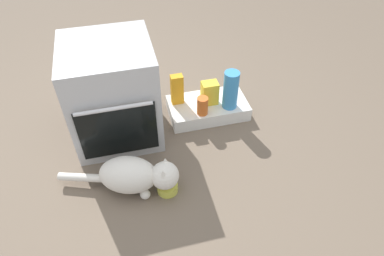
{
  "coord_description": "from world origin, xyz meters",
  "views": [
    {
      "loc": [
        0.07,
        -1.51,
        1.78
      ],
      "look_at": [
        0.46,
        0.04,
        0.25
      ],
      "focal_mm": 32.26,
      "sensor_mm": 36.0,
      "label": 1
    }
  ],
  "objects_px": {
    "oven": "(112,93)",
    "snack_bag": "(210,93)",
    "food_bowl": "(167,187)",
    "water_bottle": "(231,90)",
    "sauce_jar": "(203,106)",
    "pantry_cabinet": "(208,108)",
    "juice_carton": "(177,89)",
    "cat": "(135,175)"
  },
  "relations": [
    {
      "from": "juice_carton",
      "to": "pantry_cabinet",
      "type": "bearing_deg",
      "value": -15.56
    },
    {
      "from": "juice_carton",
      "to": "snack_bag",
      "type": "relative_size",
      "value": 1.33
    },
    {
      "from": "cat",
      "to": "sauce_jar",
      "type": "bearing_deg",
      "value": 59.7
    },
    {
      "from": "food_bowl",
      "to": "cat",
      "type": "xyz_separation_m",
      "value": [
        -0.18,
        0.06,
        0.1
      ]
    },
    {
      "from": "snack_bag",
      "to": "food_bowl",
      "type": "bearing_deg",
      "value": -125.09
    },
    {
      "from": "sauce_jar",
      "to": "snack_bag",
      "type": "relative_size",
      "value": 0.78
    },
    {
      "from": "food_bowl",
      "to": "juice_carton",
      "type": "xyz_separation_m",
      "value": [
        0.22,
        0.71,
        0.19
      ]
    },
    {
      "from": "oven",
      "to": "snack_bag",
      "type": "relative_size",
      "value": 3.91
    },
    {
      "from": "oven",
      "to": "food_bowl",
      "type": "distance_m",
      "value": 0.73
    },
    {
      "from": "cat",
      "to": "water_bottle",
      "type": "distance_m",
      "value": 0.93
    },
    {
      "from": "food_bowl",
      "to": "cat",
      "type": "relative_size",
      "value": 0.18
    },
    {
      "from": "pantry_cabinet",
      "to": "water_bottle",
      "type": "relative_size",
      "value": 1.98
    },
    {
      "from": "oven",
      "to": "snack_bag",
      "type": "bearing_deg",
      "value": 2.65
    },
    {
      "from": "food_bowl",
      "to": "sauce_jar",
      "type": "relative_size",
      "value": 0.93
    },
    {
      "from": "sauce_jar",
      "to": "snack_bag",
      "type": "bearing_deg",
      "value": 52.07
    },
    {
      "from": "food_bowl",
      "to": "water_bottle",
      "type": "distance_m",
      "value": 0.85
    },
    {
      "from": "food_bowl",
      "to": "sauce_jar",
      "type": "xyz_separation_m",
      "value": [
        0.37,
        0.54,
        0.14
      ]
    },
    {
      "from": "juice_carton",
      "to": "snack_bag",
      "type": "height_order",
      "value": "juice_carton"
    },
    {
      "from": "pantry_cabinet",
      "to": "water_bottle",
      "type": "xyz_separation_m",
      "value": [
        0.14,
        -0.08,
        0.2
      ]
    },
    {
      "from": "oven",
      "to": "snack_bag",
      "type": "xyz_separation_m",
      "value": [
        0.69,
        0.03,
        -0.15
      ]
    },
    {
      "from": "water_bottle",
      "to": "oven",
      "type": "bearing_deg",
      "value": 176.86
    },
    {
      "from": "oven",
      "to": "pantry_cabinet",
      "type": "height_order",
      "value": "oven"
    },
    {
      "from": "oven",
      "to": "juice_carton",
      "type": "xyz_separation_m",
      "value": [
        0.46,
        0.09,
        -0.12
      ]
    },
    {
      "from": "cat",
      "to": "sauce_jar",
      "type": "xyz_separation_m",
      "value": [
        0.55,
        0.48,
        0.05
      ]
    },
    {
      "from": "juice_carton",
      "to": "sauce_jar",
      "type": "height_order",
      "value": "juice_carton"
    },
    {
      "from": "food_bowl",
      "to": "water_bottle",
      "type": "xyz_separation_m",
      "value": [
        0.59,
        0.57,
        0.22
      ]
    },
    {
      "from": "pantry_cabinet",
      "to": "juice_carton",
      "type": "relative_size",
      "value": 2.48
    },
    {
      "from": "oven",
      "to": "snack_bag",
      "type": "distance_m",
      "value": 0.71
    },
    {
      "from": "snack_bag",
      "to": "water_bottle",
      "type": "bearing_deg",
      "value": -30.13
    },
    {
      "from": "oven",
      "to": "water_bottle",
      "type": "xyz_separation_m",
      "value": [
        0.83,
        -0.05,
        -0.09
      ]
    },
    {
      "from": "pantry_cabinet",
      "to": "water_bottle",
      "type": "distance_m",
      "value": 0.26
    },
    {
      "from": "sauce_jar",
      "to": "pantry_cabinet",
      "type": "bearing_deg",
      "value": 55.47
    },
    {
      "from": "pantry_cabinet",
      "to": "oven",
      "type": "bearing_deg",
      "value": -177.36
    },
    {
      "from": "juice_carton",
      "to": "snack_bag",
      "type": "xyz_separation_m",
      "value": [
        0.23,
        -0.06,
        -0.03
      ]
    },
    {
      "from": "pantry_cabinet",
      "to": "juice_carton",
      "type": "height_order",
      "value": "juice_carton"
    },
    {
      "from": "pantry_cabinet",
      "to": "sauce_jar",
      "type": "distance_m",
      "value": 0.18
    },
    {
      "from": "cat",
      "to": "water_bottle",
      "type": "height_order",
      "value": "water_bottle"
    },
    {
      "from": "oven",
      "to": "food_bowl",
      "type": "xyz_separation_m",
      "value": [
        0.24,
        -0.62,
        -0.32
      ]
    },
    {
      "from": "water_bottle",
      "to": "snack_bag",
      "type": "height_order",
      "value": "water_bottle"
    },
    {
      "from": "juice_carton",
      "to": "water_bottle",
      "type": "relative_size",
      "value": 0.8
    },
    {
      "from": "oven",
      "to": "juice_carton",
      "type": "distance_m",
      "value": 0.49
    },
    {
      "from": "oven",
      "to": "snack_bag",
      "type": "height_order",
      "value": "oven"
    }
  ]
}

